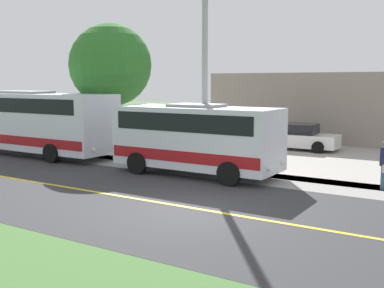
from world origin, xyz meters
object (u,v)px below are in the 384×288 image
(shuttle_bus_front, at_px, (196,136))
(transit_bus_rear, at_px, (24,119))
(street_light_pole, at_px, (203,58))
(tree_curbside, at_px, (111,65))
(parked_car_near, at_px, (297,137))

(shuttle_bus_front, xyz_separation_m, transit_bus_rear, (-0.07, -10.67, 0.22))
(shuttle_bus_front, bearing_deg, street_light_pole, 166.87)
(shuttle_bus_front, relative_size, street_light_pole, 0.81)
(shuttle_bus_front, bearing_deg, tree_curbside, -112.23)
(street_light_pole, relative_size, tree_curbside, 1.26)
(transit_bus_rear, bearing_deg, parked_car_near, 127.83)
(transit_bus_rear, height_order, tree_curbside, tree_curbside)
(transit_bus_rear, distance_m, parked_car_near, 14.84)
(shuttle_bus_front, xyz_separation_m, street_light_pole, (-0.38, 0.09, 3.11))
(parked_car_near, relative_size, tree_curbside, 0.66)
(street_light_pole, xyz_separation_m, parked_car_near, (-8.76, 0.92, -4.01))
(transit_bus_rear, relative_size, parked_car_near, 2.52)
(shuttle_bus_front, bearing_deg, parked_car_near, 173.69)
(street_light_pole, bearing_deg, parked_car_near, 173.99)
(shuttle_bus_front, height_order, transit_bus_rear, transit_bus_rear)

